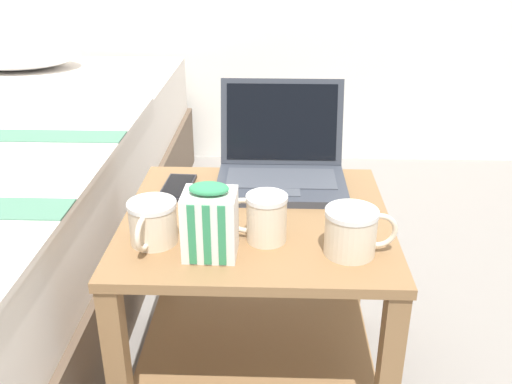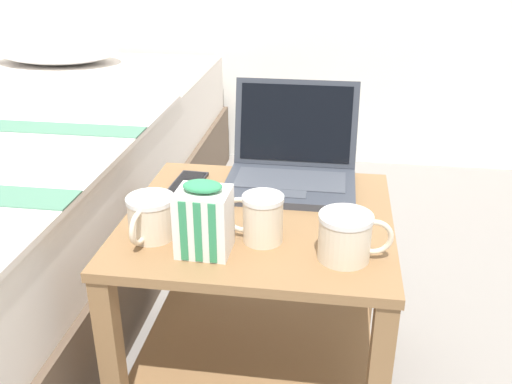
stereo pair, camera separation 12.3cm
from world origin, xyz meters
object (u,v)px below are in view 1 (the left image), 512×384
mug_front_right (152,221)px  cell_phone (177,187)px  laptop (281,163)px  mug_mid_center (352,229)px  snack_bag (210,222)px  mug_front_left (265,216)px

mug_front_right → cell_phone: bearing=88.8°
laptop → cell_phone: bearing=-166.6°
mug_mid_center → cell_phone: (-0.40, 0.30, -0.05)m
snack_bag → cell_phone: 0.34m
snack_bag → cell_phone: bearing=110.9°
laptop → mug_front_right: laptop is taller
laptop → mug_front_right: size_ratio=2.31×
mug_front_right → mug_front_left: bearing=4.8°
mug_front_right → mug_mid_center: size_ratio=0.95×
mug_front_left → mug_front_right: mug_front_left is taller
mug_front_left → snack_bag: bearing=-150.2°
mug_front_left → laptop: bearing=83.5°
mug_front_left → mug_front_right: (-0.23, -0.02, -0.01)m
snack_bag → cell_phone: (-0.12, 0.31, -0.07)m
cell_phone → mug_front_left: bearing=-48.0°
laptop → mug_front_right: (-0.27, -0.33, 0.00)m
laptop → mug_front_left: (-0.04, -0.31, 0.01)m
laptop → mug_mid_center: size_ratio=2.20×
mug_front_left → snack_bag: (-0.11, -0.06, 0.02)m
mug_front_left → mug_mid_center: 0.18m
mug_front_left → mug_mid_center: mug_front_left is taller
mug_front_left → mug_mid_center: size_ratio=0.88×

